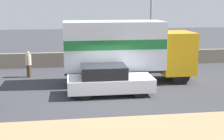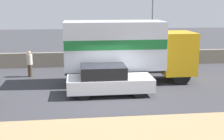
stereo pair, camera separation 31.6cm
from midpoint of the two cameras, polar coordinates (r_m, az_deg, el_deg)
The scene contains 6 objects.
ground_plane at distance 15.90m, azimuth -1.05°, elevation -4.86°, with size 80.00×80.00×0.00m, color #38383D.
stone_wall_backdrop at distance 23.25m, azimuth -3.34°, elevation 2.05°, with size 60.00×0.35×1.08m.
street_lamp at distance 23.25m, azimuth 6.75°, elevation 9.82°, with size 0.56×0.28×6.31m.
box_truck at distance 18.26m, azimuth 1.98°, elevation 4.09°, with size 7.60×2.37×3.62m.
car_hatchback at distance 16.02m, azimuth -1.24°, elevation -1.87°, with size 4.39×1.86×1.55m.
pedestrian at distance 20.46m, azimuth -15.45°, elevation 1.10°, with size 0.36×0.36×1.66m.
Camera 1 is at (-1.96, -15.05, 4.73)m, focal length 50.00 mm.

